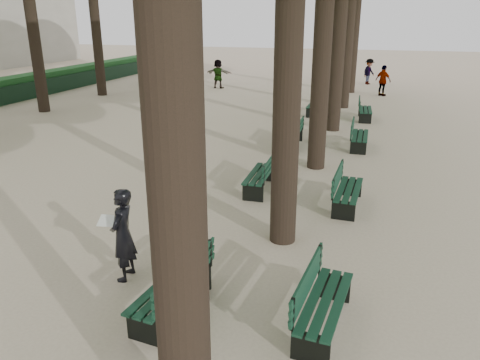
# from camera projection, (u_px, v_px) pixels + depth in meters

# --- Properties ---
(ground) EXTENTS (120.00, 120.00, 0.00)m
(ground) POSITION_uv_depth(u_px,v_px,m) (148.00, 312.00, 7.21)
(ground) COLOR beige
(ground) RESTS_ON ground
(bench_left_0) EXTENTS (0.78, 1.85, 0.92)m
(bench_left_0) POSITION_uv_depth(u_px,v_px,m) (172.00, 296.00, 7.13)
(bench_left_0) COLOR black
(bench_left_0) RESTS_ON ground
(bench_left_1) EXTENTS (0.61, 1.81, 0.92)m
(bench_left_1) POSITION_uv_depth(u_px,v_px,m) (260.00, 180.00, 12.11)
(bench_left_1) COLOR black
(bench_left_1) RESTS_ON ground
(bench_left_2) EXTENTS (0.59, 1.81, 0.92)m
(bench_left_2) POSITION_uv_depth(u_px,v_px,m) (292.00, 139.00, 16.19)
(bench_left_2) COLOR black
(bench_left_2) RESTS_ON ground
(bench_left_3) EXTENTS (0.58, 1.80, 0.92)m
(bench_left_3) POSITION_uv_depth(u_px,v_px,m) (314.00, 109.00, 21.36)
(bench_left_3) COLOR black
(bench_left_3) RESTS_ON ground
(bench_right_0) EXTENTS (0.74, 1.85, 0.92)m
(bench_right_0) POSITION_uv_depth(u_px,v_px,m) (324.00, 312.00, 6.75)
(bench_right_0) COLOR black
(bench_right_0) RESTS_ON ground
(bench_right_1) EXTENTS (0.65, 1.82, 0.92)m
(bench_right_1) POSITION_uv_depth(u_px,v_px,m) (348.00, 196.00, 11.04)
(bench_right_1) COLOR black
(bench_right_1) RESTS_ON ground
(bench_right_2) EXTENTS (0.59, 1.81, 0.92)m
(bench_right_2) POSITION_uv_depth(u_px,v_px,m) (359.00, 140.00, 15.95)
(bench_right_2) COLOR black
(bench_right_2) RESTS_ON ground
(bench_right_3) EXTENTS (0.68, 1.83, 0.92)m
(bench_right_3) POSITION_uv_depth(u_px,v_px,m) (365.00, 114.00, 20.30)
(bench_right_3) COLOR black
(bench_right_3) RESTS_ON ground
(man_with_map) EXTENTS (0.62, 0.68, 1.64)m
(man_with_map) POSITION_uv_depth(u_px,v_px,m) (123.00, 235.00, 7.88)
(man_with_map) COLOR black
(man_with_map) RESTS_ON ground
(pedestrian_b) EXTENTS (0.81, 1.08, 1.64)m
(pedestrian_b) POSITION_uv_depth(u_px,v_px,m) (369.00, 72.00, 30.51)
(pedestrian_b) COLOR #262628
(pedestrian_b) RESTS_ON ground
(pedestrian_c) EXTENTS (1.00, 0.87, 1.70)m
(pedestrian_c) POSITION_uv_depth(u_px,v_px,m) (383.00, 81.00, 26.10)
(pedestrian_c) COLOR #262628
(pedestrian_c) RESTS_ON ground
(pedestrian_a) EXTENTS (0.53, 0.98, 1.92)m
(pedestrian_a) POSITION_uv_depth(u_px,v_px,m) (282.00, 67.00, 31.87)
(pedestrian_a) COLOR #262628
(pedestrian_a) RESTS_ON ground
(pedestrian_e) EXTENTS (1.64, 0.46, 1.75)m
(pedestrian_e) POSITION_uv_depth(u_px,v_px,m) (218.00, 74.00, 28.88)
(pedestrian_e) COLOR #262628
(pedestrian_e) RESTS_ON ground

